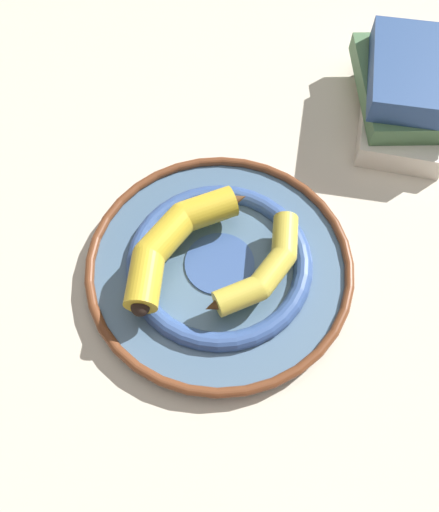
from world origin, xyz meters
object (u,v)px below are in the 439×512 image
Objects in this scene: banana_a at (264,270)px; book_stack at (408,90)px; decorative_bowl at (220,264)px; banana_b at (175,238)px.

book_stack is (0.19, -0.31, 0.00)m from banana_a.
decorative_bowl is at bearing 101.47° from banana_a.
banana_a is 0.36m from book_stack.
banana_a is at bearing -136.28° from decorative_bowl.
banana_b is at bearing 105.44° from banana_a.
book_stack reaches higher than decorative_bowl.
book_stack reaches higher than banana_b.
banana_a reaches higher than decorative_bowl.
banana_a is at bearing 105.20° from banana_b.
book_stack is at bearing -67.14° from decorative_bowl.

